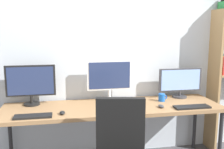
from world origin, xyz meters
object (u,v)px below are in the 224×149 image
at_px(mouse_right_side, 161,106).
at_px(coffee_mug, 162,97).
at_px(monitor_left, 31,83).
at_px(desk, 113,110).
at_px(monitor_right, 180,82).
at_px(monitor_center, 109,78).
at_px(keyboard_right, 192,107).
at_px(mouse_left_side, 62,113).
at_px(keyboard_center, 117,111).
at_px(keyboard_left, 33,116).

relative_size(mouse_right_side, coffee_mug, 0.91).
bearing_deg(mouse_right_side, monitor_left, 165.15).
relative_size(desk, monitor_right, 4.44).
bearing_deg(monitor_right, coffee_mug, -155.99).
height_order(monitor_center, keyboard_right, monitor_center).
xyz_separation_m(monitor_right, keyboard_right, (-0.06, -0.44, -0.19)).
height_order(monitor_center, mouse_left_side, monitor_center).
distance_m(keyboard_center, mouse_left_side, 0.56).
bearing_deg(mouse_left_side, mouse_right_side, 1.56).
height_order(desk, monitor_left, monitor_left).
bearing_deg(monitor_right, mouse_right_side, -136.29).
bearing_deg(desk, monitor_right, 13.27).
height_order(monitor_right, keyboard_left, monitor_right).
relative_size(keyboard_center, coffee_mug, 3.57).
bearing_deg(coffee_mug, mouse_right_side, -113.16).
xyz_separation_m(monitor_left, mouse_right_side, (1.41, -0.37, -0.24)).
bearing_deg(mouse_left_side, keyboard_left, -171.99).
xyz_separation_m(desk, monitor_right, (0.90, 0.21, 0.25)).
bearing_deg(monitor_left, coffee_mug, -4.80).
relative_size(keyboard_left, mouse_left_side, 3.82).
bearing_deg(coffee_mug, keyboard_left, -167.77).
distance_m(keyboard_left, mouse_right_side, 1.35).
relative_size(desk, monitor_center, 4.61).
relative_size(desk, keyboard_right, 6.16).
xyz_separation_m(monitor_left, monitor_center, (0.90, -0.00, 0.03)).
bearing_deg(desk, mouse_left_side, -161.16).
relative_size(desk, coffee_mug, 23.10).
distance_m(keyboard_left, coffee_mug, 1.49).
relative_size(desk, keyboard_left, 6.68).
relative_size(monitor_left, keyboard_center, 1.44).
bearing_deg(keyboard_left, desk, 15.31).
bearing_deg(coffee_mug, keyboard_right, -54.43).
height_order(keyboard_center, keyboard_right, same).
bearing_deg(monitor_center, mouse_right_side, -36.27).
bearing_deg(keyboard_center, monitor_left, 153.83).
height_order(keyboard_center, coffee_mug, coffee_mug).
relative_size(monitor_center, keyboard_center, 1.40).
xyz_separation_m(keyboard_center, keyboard_right, (0.84, 0.00, 0.00)).
relative_size(monitor_right, mouse_right_side, 5.74).
height_order(keyboard_center, mouse_right_side, mouse_right_side).
height_order(desk, keyboard_right, keyboard_right).
distance_m(mouse_left_side, coffee_mug, 1.20).
bearing_deg(keyboard_center, keyboard_left, 180.00).
xyz_separation_m(keyboard_left, keyboard_right, (1.68, 0.00, 0.00)).
height_order(monitor_left, mouse_right_side, monitor_left).
bearing_deg(desk, keyboard_right, -15.31).
relative_size(monitor_center, monitor_right, 0.96).
distance_m(monitor_left, keyboard_left, 0.51).
bearing_deg(desk, coffee_mug, 7.89).
bearing_deg(monitor_left, monitor_center, -0.00).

